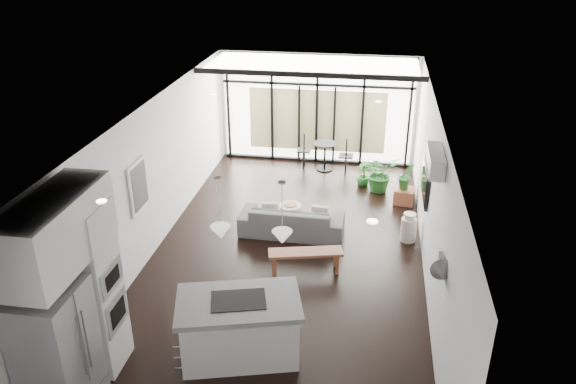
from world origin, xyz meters
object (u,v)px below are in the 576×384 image
(milk_can, at_px, (409,227))
(tv, at_px, (425,183))
(fridge, at_px, (58,354))
(console_bench, at_px, (305,261))
(sofa, at_px, (292,215))
(pouf, at_px, (290,213))
(island, at_px, (240,328))

(milk_can, distance_m, tv, 1.03)
(fridge, distance_m, console_bench, 4.49)
(sofa, relative_size, console_bench, 1.58)
(fridge, distance_m, tv, 6.76)
(fridge, relative_size, milk_can, 3.07)
(fridge, height_order, sofa, fridge)
(sofa, distance_m, milk_can, 2.29)
(pouf, relative_size, tv, 0.43)
(milk_can, bearing_deg, sofa, -178.16)
(island, height_order, milk_can, island)
(island, xyz_separation_m, tv, (2.69, 3.59, 0.83))
(console_bench, relative_size, milk_can, 2.20)
(island, relative_size, tv, 1.55)
(console_bench, relative_size, pouf, 2.79)
(island, xyz_separation_m, sofa, (0.19, 3.61, -0.06))
(island, distance_m, console_bench, 2.38)
(sofa, distance_m, tv, 2.66)
(console_bench, relative_size, tv, 1.19)
(fridge, bearing_deg, console_bench, 55.03)
(island, distance_m, sofa, 3.62)
(console_bench, bearing_deg, sofa, 95.09)
(island, bearing_deg, sofa, 71.75)
(island, relative_size, sofa, 0.83)
(pouf, bearing_deg, sofa, -77.71)
(island, relative_size, pouf, 3.65)
(fridge, bearing_deg, milk_can, 49.04)
(milk_can, bearing_deg, console_bench, -142.49)
(pouf, height_order, tv, tv)
(console_bench, distance_m, pouf, 1.92)
(sofa, distance_m, pouf, 0.55)
(tv, bearing_deg, sofa, 179.54)
(pouf, xyz_separation_m, tv, (2.61, -0.52, 1.11))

